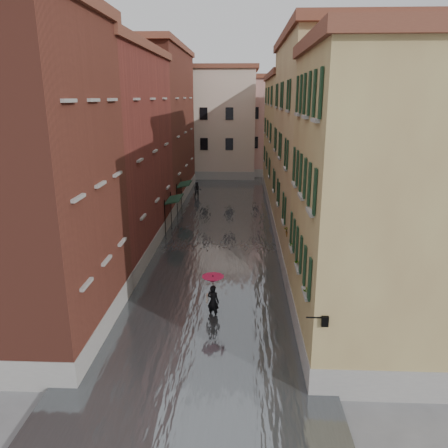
# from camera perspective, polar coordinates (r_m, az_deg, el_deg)

# --- Properties ---
(ground) EXTENTS (120.00, 120.00, 0.00)m
(ground) POSITION_cam_1_polar(r_m,az_deg,el_deg) (21.21, -2.33, -11.54)
(ground) COLOR #5C5B5E
(ground) RESTS_ON ground
(floodwater) EXTENTS (10.00, 60.00, 0.20)m
(floodwater) POSITION_cam_1_polar(r_m,az_deg,el_deg) (33.21, -0.47, -0.86)
(floodwater) COLOR #51565A
(floodwater) RESTS_ON ground
(building_left_near) EXTENTS (6.00, 8.00, 13.00)m
(building_left_near) POSITION_cam_1_polar(r_m,az_deg,el_deg) (19.11, -24.60, 4.57)
(building_left_near) COLOR brown
(building_left_near) RESTS_ON ground
(building_left_mid) EXTENTS (6.00, 14.00, 12.50)m
(building_left_mid) POSITION_cam_1_polar(r_m,az_deg,el_deg) (29.24, -14.92, 8.59)
(building_left_mid) COLOR maroon
(building_left_mid) RESTS_ON ground
(building_left_far) EXTENTS (6.00, 16.00, 14.00)m
(building_left_far) POSITION_cam_1_polar(r_m,az_deg,el_deg) (43.65, -9.15, 12.29)
(building_left_far) COLOR brown
(building_left_far) RESTS_ON ground
(building_right_near) EXTENTS (6.00, 8.00, 11.50)m
(building_right_near) POSITION_cam_1_polar(r_m,az_deg,el_deg) (18.00, 19.68, 2.00)
(building_right_near) COLOR #92774B
(building_right_near) RESTS_ON ground
(building_right_mid) EXTENTS (6.00, 14.00, 13.00)m
(building_right_mid) POSITION_cam_1_polar(r_m,az_deg,el_deg) (28.40, 13.49, 8.98)
(building_right_mid) COLOR tan
(building_right_mid) RESTS_ON ground
(building_right_far) EXTENTS (6.00, 16.00, 11.50)m
(building_right_far) POSITION_cam_1_polar(r_m,az_deg,el_deg) (43.22, 9.76, 10.56)
(building_right_far) COLOR #92774B
(building_right_far) RESTS_ON ground
(building_end_cream) EXTENTS (12.00, 9.00, 13.00)m
(building_end_cream) POSITION_cam_1_polar(r_m,az_deg,el_deg) (56.98, -2.24, 12.87)
(building_end_cream) COLOR #B5A790
(building_end_cream) RESTS_ON ground
(building_end_pink) EXTENTS (10.00, 9.00, 12.00)m
(building_end_pink) POSITION_cam_1_polar(r_m,az_deg,el_deg) (58.97, 6.89, 12.40)
(building_end_pink) COLOR #A67C74
(building_end_pink) RESTS_ON ground
(awning_near) EXTENTS (1.09, 2.75, 2.80)m
(awning_near) POSITION_cam_1_polar(r_m,az_deg,el_deg) (32.86, -6.59, 3.11)
(awning_near) COLOR black
(awning_near) RESTS_ON ground
(awning_far) EXTENTS (1.09, 2.71, 2.80)m
(awning_far) POSITION_cam_1_polar(r_m,az_deg,el_deg) (38.56, -5.24, 5.11)
(awning_far) COLOR black
(awning_far) RESTS_ON ground
(wall_lantern) EXTENTS (0.71, 0.22, 0.35)m
(wall_lantern) POSITION_cam_1_polar(r_m,az_deg,el_deg) (14.68, 12.95, -12.16)
(wall_lantern) COLOR black
(wall_lantern) RESTS_ON ground
(window_planters) EXTENTS (0.59, 8.35, 0.84)m
(window_planters) POSITION_cam_1_polar(r_m,az_deg,el_deg) (19.26, 9.70, -3.32)
(window_planters) COLOR brown
(window_planters) RESTS_ON ground
(pedestrian_main) EXTENTS (1.03, 1.03, 2.06)m
(pedestrian_main) POSITION_cam_1_polar(r_m,az_deg,el_deg) (20.25, -1.45, -8.83)
(pedestrian_main) COLOR black
(pedestrian_main) RESTS_ON ground
(pedestrian_far) EXTENTS (0.95, 0.82, 1.71)m
(pedestrian_far) POSITION_cam_1_polar(r_m,az_deg,el_deg) (43.99, -3.49, 4.41)
(pedestrian_far) COLOR black
(pedestrian_far) RESTS_ON ground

